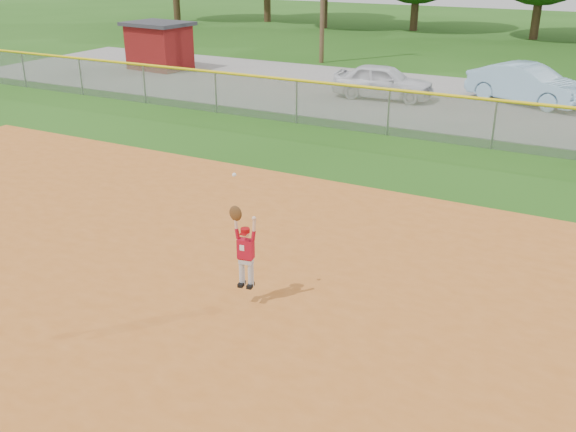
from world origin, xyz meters
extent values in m
plane|color=#215112|center=(0.00, 0.00, 0.00)|extent=(120.00, 120.00, 0.00)
cube|color=#BD6222|center=(0.00, -3.00, 0.02)|extent=(24.00, 16.00, 0.04)
cube|color=gray|center=(0.00, 16.00, 0.01)|extent=(44.00, 10.00, 0.03)
imported|color=silver|center=(-2.02, 15.08, 0.71)|extent=(4.11, 1.89, 1.37)
imported|color=#8BB5CF|center=(3.21, 16.82, 0.79)|extent=(4.86, 3.10, 1.51)
cube|color=#630F0E|center=(-14.26, 16.34, 1.07)|extent=(2.92, 2.30, 2.13)
cube|color=#333338|center=(-14.26, 16.34, 2.22)|extent=(3.29, 2.68, 0.17)
cube|color=gray|center=(0.00, 10.00, 0.75)|extent=(40.00, 0.03, 1.50)
cylinder|color=yellow|center=(0.00, 10.00, 1.50)|extent=(40.00, 0.10, 0.10)
cylinder|color=gray|center=(-16.67, 10.00, 0.75)|extent=(0.06, 0.06, 1.50)
cylinder|color=gray|center=(-13.33, 10.00, 0.75)|extent=(0.06, 0.06, 1.50)
cylinder|color=gray|center=(-10.00, 10.00, 0.75)|extent=(0.06, 0.06, 1.50)
cylinder|color=gray|center=(-6.67, 10.00, 0.75)|extent=(0.06, 0.06, 1.50)
cylinder|color=gray|center=(-3.33, 10.00, 0.75)|extent=(0.06, 0.06, 1.50)
cylinder|color=gray|center=(0.00, 10.00, 0.75)|extent=(0.06, 0.06, 1.50)
cylinder|color=gray|center=(3.33, 10.00, 0.75)|extent=(0.06, 0.06, 1.50)
cylinder|color=#422D1C|center=(-8.07, 38.17, 2.05)|extent=(0.56, 0.56, 4.11)
cylinder|color=#422D1C|center=(0.53, 37.14, 2.32)|extent=(0.56, 0.56, 4.64)
cylinder|color=silver|center=(1.47, -1.38, 0.60)|extent=(0.11, 0.11, 0.44)
cylinder|color=silver|center=(1.63, -1.36, 0.60)|extent=(0.11, 0.11, 0.44)
cube|color=black|center=(1.48, -1.41, 0.41)|extent=(0.12, 0.19, 0.06)
cube|color=black|center=(1.63, -1.39, 0.41)|extent=(0.12, 0.19, 0.06)
cube|color=silver|center=(1.55, -1.37, 0.85)|extent=(0.25, 0.16, 0.09)
cube|color=maroon|center=(1.55, -1.37, 0.90)|extent=(0.26, 0.17, 0.04)
cube|color=#AB0C20|center=(1.55, -1.37, 1.07)|extent=(0.29, 0.18, 0.34)
cube|color=white|center=(1.53, -1.45, 1.11)|extent=(0.08, 0.02, 0.10)
sphere|color=beige|center=(1.55, -1.37, 1.36)|extent=(0.17, 0.17, 0.15)
cylinder|color=#9E090C|center=(1.55, -1.37, 1.40)|extent=(0.18, 0.18, 0.07)
cube|color=#9E090C|center=(1.56, -1.45, 1.37)|extent=(0.13, 0.11, 0.01)
cylinder|color=#AB0C20|center=(1.41, -1.39, 1.33)|extent=(0.10, 0.08, 0.18)
cylinder|color=beige|center=(1.39, -1.40, 1.51)|extent=(0.07, 0.06, 0.20)
ellipsoid|color=#4C2D14|center=(1.39, -1.40, 1.68)|extent=(0.24, 0.14, 0.27)
sphere|color=white|center=(1.39, -1.40, 2.34)|extent=(0.08, 0.08, 0.07)
cylinder|color=#AB0C20|center=(1.69, -1.35, 1.33)|extent=(0.10, 0.08, 0.18)
cylinder|color=beige|center=(1.71, -1.35, 1.51)|extent=(0.07, 0.06, 0.20)
sphere|color=beige|center=(1.71, -1.35, 1.64)|extent=(0.08, 0.08, 0.07)
camera|label=1|loc=(6.64, -9.50, 5.67)|focal=40.00mm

